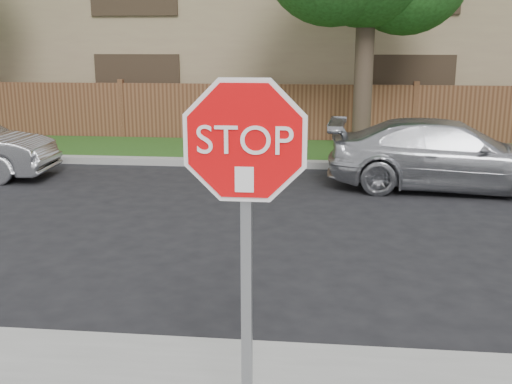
# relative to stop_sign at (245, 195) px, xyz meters

# --- Properties ---
(ground) EXTENTS (90.00, 90.00, 0.00)m
(ground) POSITION_rel_stop_sign_xyz_m (-1.09, 1.48, -1.83)
(ground) COLOR black
(ground) RESTS_ON ground
(far_curb) EXTENTS (70.00, 0.30, 0.15)m
(far_curb) POSITION_rel_stop_sign_xyz_m (-1.09, 9.63, -1.75)
(far_curb) COLOR gray
(far_curb) RESTS_ON ground
(grass_strip) EXTENTS (70.00, 3.00, 0.12)m
(grass_strip) POSITION_rel_stop_sign_xyz_m (-1.09, 11.28, -1.77)
(grass_strip) COLOR #1E4714
(grass_strip) RESTS_ON ground
(fence) EXTENTS (70.00, 0.12, 1.60)m
(fence) POSITION_rel_stop_sign_xyz_m (-1.09, 12.88, -1.03)
(fence) COLOR #4E2D1B
(fence) RESTS_ON ground
(apartment_building) EXTENTS (35.20, 9.20, 7.20)m
(apartment_building) POSITION_rel_stop_sign_xyz_m (-1.09, 18.48, 1.70)
(apartment_building) COLOR #927B5B
(apartment_building) RESTS_ON ground
(stop_sign) EXTENTS (1.01, 0.13, 2.55)m
(stop_sign) POSITION_rel_stop_sign_xyz_m (0.00, 0.00, 0.00)
(stop_sign) COLOR gray
(stop_sign) RESTS_ON sidewalk_near
(sedan_right) EXTENTS (4.59, 2.15, 1.30)m
(sedan_right) POSITION_rel_stop_sign_xyz_m (2.82, 7.96, -1.18)
(sedan_right) COLOR #AEB0B5
(sedan_right) RESTS_ON ground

